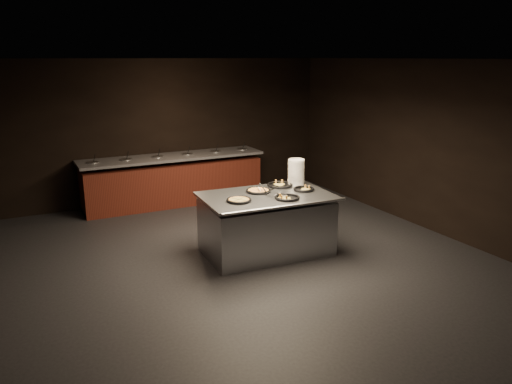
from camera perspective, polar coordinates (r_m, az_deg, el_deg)
room at (r=6.85m, az=-0.67°, el=2.72°), size 7.02×8.02×2.92m
salad_bar at (r=10.31m, az=-9.37°, el=1.02°), size 3.70×0.83×1.18m
serving_counter at (r=7.64m, az=1.17°, el=-3.81°), size 1.99×1.33×0.93m
plate_stack at (r=8.10m, az=4.61°, el=2.30°), size 0.27×0.27×0.41m
pan_veggie_whole at (r=7.15m, az=-1.97°, el=-0.92°), size 0.36×0.36×0.04m
pan_cheese_whole at (r=7.64m, az=0.28°, el=0.15°), size 0.38×0.38×0.04m
pan_cheese_slices_a at (r=8.00m, az=2.75°, el=0.81°), size 0.41×0.41×0.04m
pan_cheese_slices_b at (r=7.29m, az=3.59°, el=-0.63°), size 0.37×0.37×0.04m
pan_veggie_slices at (r=7.77m, az=5.48°, el=0.33°), size 0.33×0.33×0.04m
server_left at (r=7.58m, az=0.58°, el=0.40°), size 0.10×0.29×0.14m
server_right at (r=7.39m, az=2.22°, el=0.08°), size 0.27×0.27×0.17m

